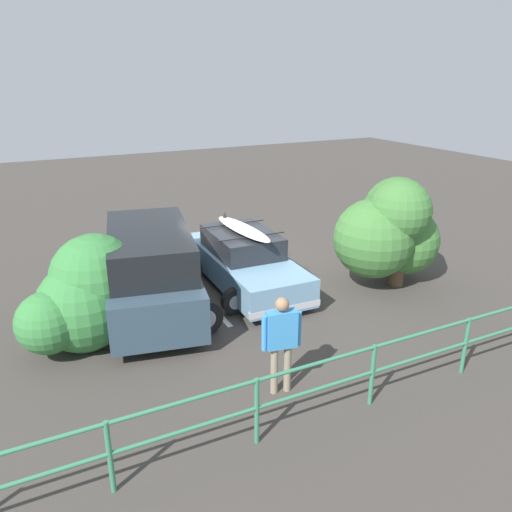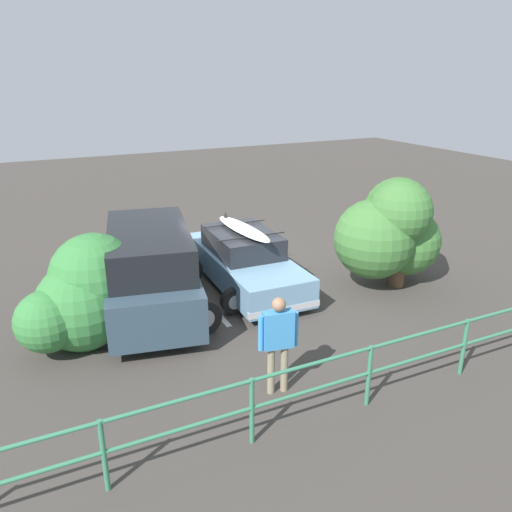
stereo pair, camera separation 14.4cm
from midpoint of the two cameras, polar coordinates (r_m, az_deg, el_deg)
ground_plane at (r=12.65m, az=-1.25°, el=-2.74°), size 44.00×44.00×0.02m
parking_stripe at (r=11.93m, az=-6.17°, el=-4.27°), size 0.12×3.67×0.00m
sedan_car at (r=12.15m, az=-0.99°, el=-0.50°), size 2.34×4.38×1.61m
suv_car at (r=10.87m, az=-11.57°, el=-1.57°), size 3.03×4.60×1.90m
person_bystander at (r=7.96m, az=3.08°, el=-9.20°), size 0.65×0.28×1.69m
railing_fence at (r=7.51m, az=7.21°, el=-14.09°), size 10.04×0.21×1.05m
bush_near_left at (r=12.28m, az=15.57°, el=3.00°), size 2.79×1.97×2.68m
bush_near_right at (r=9.96m, az=-18.78°, el=-4.32°), size 2.39×1.87×2.19m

